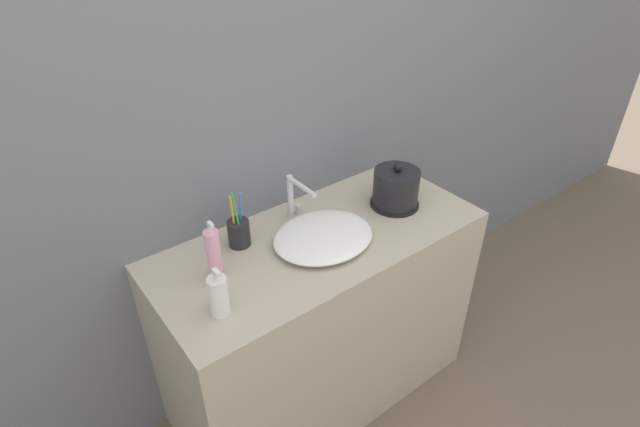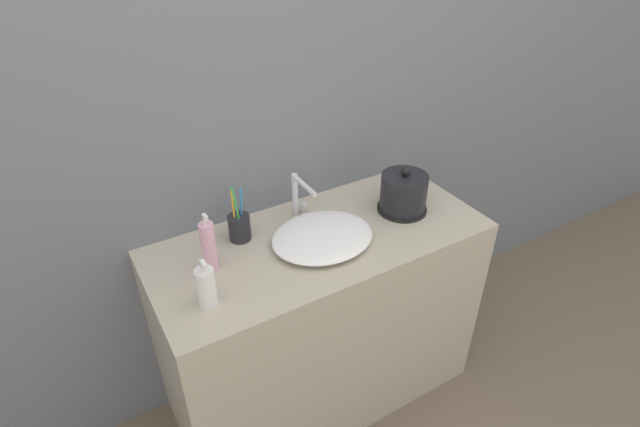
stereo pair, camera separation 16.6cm
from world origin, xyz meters
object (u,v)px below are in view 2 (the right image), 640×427
(faucet, at_px, (299,194))
(shampoo_bottle, at_px, (209,246))
(electric_kettle, at_px, (403,194))
(toothbrush_cup, at_px, (239,227))
(lotion_bottle, at_px, (206,287))

(faucet, bearing_deg, shampoo_bottle, -163.39)
(electric_kettle, height_order, toothbrush_cup, toothbrush_cup)
(toothbrush_cup, height_order, lotion_bottle, toothbrush_cup)
(toothbrush_cup, bearing_deg, lotion_bottle, -129.48)
(lotion_bottle, bearing_deg, shampoo_bottle, 66.25)
(shampoo_bottle, bearing_deg, lotion_bottle, -113.75)
(faucet, xyz_separation_m, lotion_bottle, (-0.44, -0.26, -0.03))
(faucet, bearing_deg, electric_kettle, -22.90)
(faucet, distance_m, toothbrush_cup, 0.24)
(faucet, bearing_deg, toothbrush_cup, -177.80)
(faucet, distance_m, shampoo_bottle, 0.39)
(faucet, relative_size, electric_kettle, 0.93)
(electric_kettle, bearing_deg, lotion_bottle, -172.16)
(electric_kettle, relative_size, lotion_bottle, 1.14)
(faucet, height_order, electric_kettle, electric_kettle)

